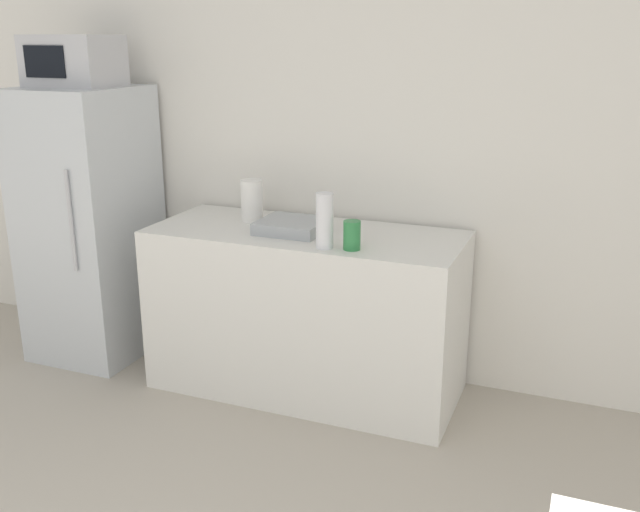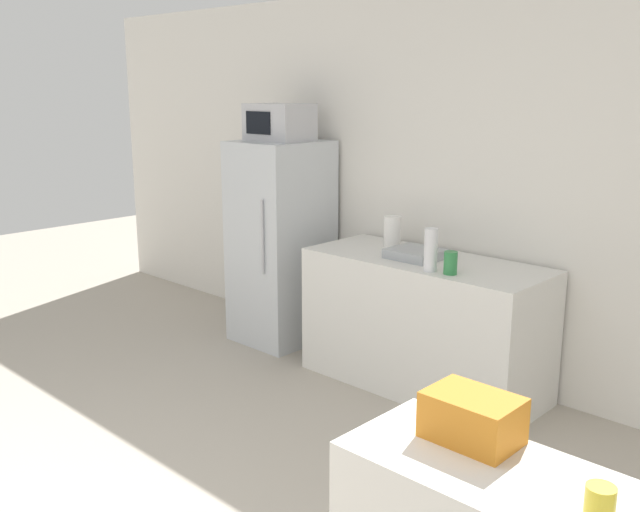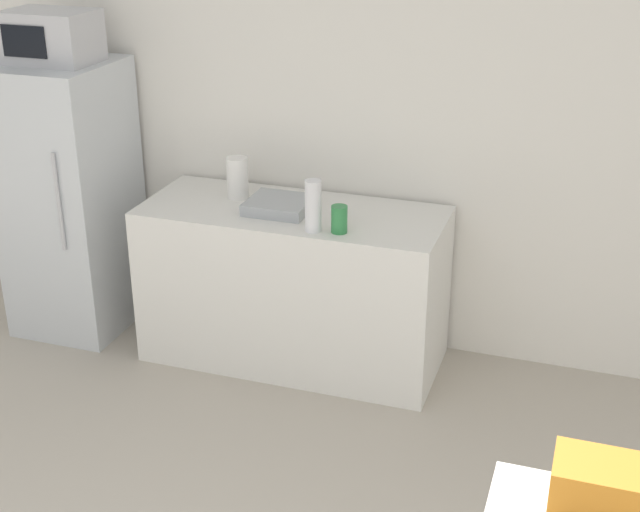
{
  "view_description": "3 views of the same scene",
  "coord_description": "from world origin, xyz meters",
  "views": [
    {
      "loc": [
        1.32,
        -0.16,
        1.82
      ],
      "look_at": [
        0.31,
        2.36,
        0.98
      ],
      "focal_mm": 40.0,
      "sensor_mm": 36.0,
      "label": 1
    },
    {
      "loc": [
        2.52,
        -0.64,
        1.95
      ],
      "look_at": [
        -0.13,
        2.14,
        1.03
      ],
      "focal_mm": 40.0,
      "sensor_mm": 36.0,
      "label": 2
    },
    {
      "loc": [
        1.48,
        -1.03,
        2.52
      ],
      "look_at": [
        0.45,
        2.04,
        1.09
      ],
      "focal_mm": 50.0,
      "sensor_mm": 36.0,
      "label": 3
    }
  ],
  "objects": [
    {
      "name": "sink_basin",
      "position": [
        -0.1,
        3.01,
        0.9
      ],
      "size": [
        0.32,
        0.3,
        0.06
      ],
      "primitive_type": "cube",
      "color": "#9EA3A8",
      "rests_on": "counter"
    },
    {
      "name": "counter",
      "position": [
        -0.04,
        3.04,
        0.43
      ],
      "size": [
        1.6,
        0.66,
        0.87
      ],
      "primitive_type": "cube",
      "color": "silver",
      "rests_on": "ground_plane"
    },
    {
      "name": "paper_towel_roll",
      "position": [
        -0.39,
        3.13,
        0.98
      ],
      "size": [
        0.12,
        0.12,
        0.22
      ],
      "primitive_type": "cylinder",
      "color": "white",
      "rests_on": "counter"
    },
    {
      "name": "basket",
      "position": [
        1.57,
        0.96,
        1.06
      ],
      "size": [
        0.25,
        0.18,
        0.13
      ],
      "primitive_type": "cube",
      "color": "orange",
      "rests_on": "shelf_cabinet"
    },
    {
      "name": "wall_back",
      "position": [
        0.0,
        3.42,
        1.3
      ],
      "size": [
        8.0,
        0.06,
        2.6
      ],
      "primitive_type": "cube",
      "color": "white",
      "rests_on": "ground_plane"
    },
    {
      "name": "bottle_tall",
      "position": [
        0.15,
        2.8,
        1.0
      ],
      "size": [
        0.08,
        0.08,
        0.26
      ],
      "primitive_type": "cylinder",
      "color": "silver",
      "rests_on": "counter"
    },
    {
      "name": "bottle_short",
      "position": [
        0.28,
        2.83,
        0.94
      ],
      "size": [
        0.08,
        0.08,
        0.14
      ],
      "primitive_type": "cylinder",
      "color": "#2D7F42",
      "rests_on": "counter"
    },
    {
      "name": "refrigerator",
      "position": [
        -1.39,
        3.03,
        0.78
      ],
      "size": [
        0.6,
        0.67,
        1.55
      ],
      "color": "silver",
      "rests_on": "ground_plane"
    },
    {
      "name": "microwave",
      "position": [
        -1.39,
        3.03,
        1.69
      ],
      "size": [
        0.47,
        0.34,
        0.27
      ],
      "color": "#BCBCC1",
      "rests_on": "refrigerator"
    }
  ]
}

